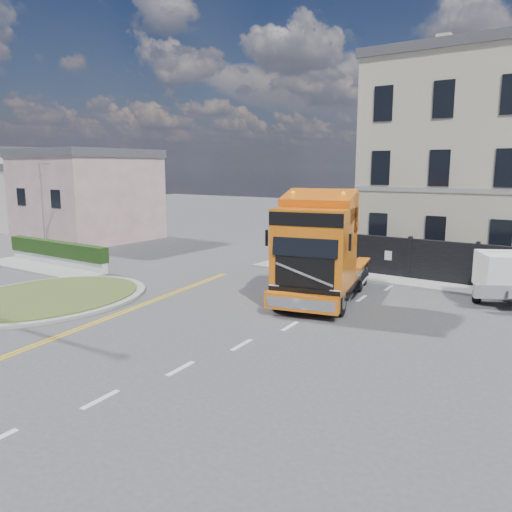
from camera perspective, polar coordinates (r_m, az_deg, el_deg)
The scene contains 13 objects.
ground at distance 19.09m, azimuth -3.16°, elevation -6.15°, with size 120.00×120.00×0.00m, color #424244.
traffic_island at distance 22.17m, azimuth -22.65°, elevation -4.40°, with size 6.80×6.80×0.17m.
hedge_wall at distance 29.38m, azimuth -21.80°, elevation 0.38°, with size 8.00×0.55×1.35m.
pavement_side at distance 28.92m, azimuth -23.51°, elevation -1.27°, with size 8.50×1.80×0.10m, color gray.
seaside_bldg_pink at distance 39.14m, azimuth -18.63°, elevation 6.17°, with size 8.00×8.00×6.00m, color beige.
seaside_bldg_cream at distance 46.86m, azimuth -22.57°, elevation 5.88°, with size 9.00×8.00×5.00m, color beige.
seaside_bldg_white at distance 53.31m, azimuth -25.87°, elevation 6.87°, with size 8.00×8.00×6.50m, color silver.
hoarding_fence at distance 24.33m, azimuth 22.85°, elevation -0.96°, with size 18.80×0.25×2.00m.
georgian_building at distance 31.42m, azimuth 25.33°, elevation 9.96°, with size 12.30×10.30×12.80m.
pavement_far at distance 23.77m, azimuth 20.95°, elevation -3.39°, with size 20.00×1.60×0.12m, color gray.
truck at distance 19.84m, azimuth 7.21°, elevation 0.18°, with size 4.29×7.67×4.34m.
flatbed_pickup at distance 22.08m, azimuth 26.93°, elevation -1.99°, with size 4.06×5.56×2.10m.
lamppost_slim at distance 32.28m, azimuth -23.25°, elevation 5.74°, with size 0.23×0.46×5.64m.
Camera 1 is at (11.22, -14.48, 5.34)m, focal length 35.00 mm.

